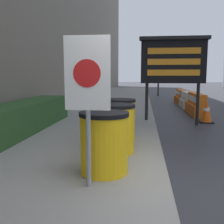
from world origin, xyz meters
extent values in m
plane|color=#2D2D33|center=(0.00, 0.00, 0.00)|extent=(120.00, 120.00, 0.00)
cube|color=gray|center=(-2.02, 0.00, 0.07)|extent=(4.04, 56.00, 0.14)
cube|color=#284C23|center=(-3.44, 2.78, 0.51)|extent=(0.90, 5.55, 0.74)
cylinder|color=yellow|center=(-0.94, 0.49, 0.56)|extent=(0.70, 0.70, 0.84)
cylinder|color=black|center=(-0.94, 0.49, 1.01)|extent=(0.72, 0.72, 0.06)
cylinder|color=yellow|center=(-0.88, 1.53, 0.56)|extent=(0.70, 0.70, 0.84)
cylinder|color=black|center=(-0.88, 1.53, 1.01)|extent=(0.72, 0.72, 0.06)
cylinder|color=yellow|center=(-0.91, 2.56, 0.56)|extent=(0.70, 0.70, 0.84)
cylinder|color=black|center=(-0.91, 2.56, 1.01)|extent=(0.72, 0.72, 0.06)
cylinder|color=gray|center=(-1.06, -0.01, 0.86)|extent=(0.06, 0.06, 1.45)
cube|color=white|center=(-1.06, -0.03, 1.59)|extent=(0.57, 0.04, 0.90)
cylinder|color=red|center=(-1.06, -0.06, 1.59)|extent=(0.34, 0.01, 0.34)
cylinder|color=black|center=(-0.27, 5.21, 0.66)|extent=(0.10, 0.10, 1.32)
cylinder|color=black|center=(1.31, 5.21, 0.66)|extent=(0.10, 0.10, 1.32)
cube|color=black|center=(0.52, 5.21, 1.97)|extent=(1.98, 0.24, 1.31)
cube|color=black|center=(0.52, 5.14, 2.68)|extent=(2.10, 0.34, 0.10)
cube|color=orange|center=(0.52, 5.08, 2.30)|extent=(1.58, 0.02, 0.18)
cube|color=orange|center=(0.52, 5.08, 1.97)|extent=(1.58, 0.02, 0.18)
cube|color=orange|center=(0.52, 5.08, 1.65)|extent=(1.58, 0.02, 0.18)
cube|color=orange|center=(1.74, 7.57, 0.21)|extent=(0.54, 2.20, 0.43)
cube|color=orange|center=(1.74, 7.57, 0.64)|extent=(0.33, 2.20, 0.43)
cube|color=white|center=(1.56, 7.57, 0.64)|extent=(0.02, 1.76, 0.21)
cube|color=silver|center=(1.74, 9.88, 0.19)|extent=(0.56, 1.69, 0.38)
cube|color=silver|center=(1.74, 9.88, 0.58)|extent=(0.34, 1.69, 0.38)
cube|color=white|center=(1.56, 9.88, 0.58)|extent=(0.02, 1.35, 0.19)
cube|color=orange|center=(1.74, 11.84, 0.19)|extent=(0.60, 1.86, 0.39)
cube|color=orange|center=(1.74, 11.84, 0.58)|extent=(0.36, 1.86, 0.39)
cube|color=white|center=(1.54, 11.84, 0.58)|extent=(0.02, 1.49, 0.19)
cube|color=black|center=(1.71, 5.70, 0.02)|extent=(0.44, 0.44, 0.04)
cone|color=#EA560F|center=(1.71, 5.70, 0.41)|extent=(0.35, 0.35, 0.74)
cylinder|color=white|center=(1.71, 5.70, 0.45)|extent=(0.20, 0.20, 0.10)
cube|color=black|center=(2.42, 11.14, 0.02)|extent=(0.36, 0.36, 0.04)
cone|color=#EA560F|center=(2.42, 11.14, 0.34)|extent=(0.28, 0.28, 0.59)
cylinder|color=white|center=(2.42, 11.14, 0.37)|extent=(0.16, 0.16, 0.08)
cylinder|color=#2D2D30|center=(0.73, 17.17, 1.94)|extent=(0.12, 0.12, 3.88)
cube|color=#23281E|center=(0.73, 17.01, 3.46)|extent=(0.28, 0.28, 0.84)
sphere|color=red|center=(0.73, 16.86, 3.74)|extent=(0.15, 0.15, 0.15)
sphere|color=#392C06|center=(0.73, 16.86, 3.46)|extent=(0.15, 0.15, 0.15)
sphere|color=black|center=(0.73, 16.86, 3.18)|extent=(0.15, 0.15, 0.15)
camera|label=1|loc=(-0.38, -3.19, 1.56)|focal=42.00mm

